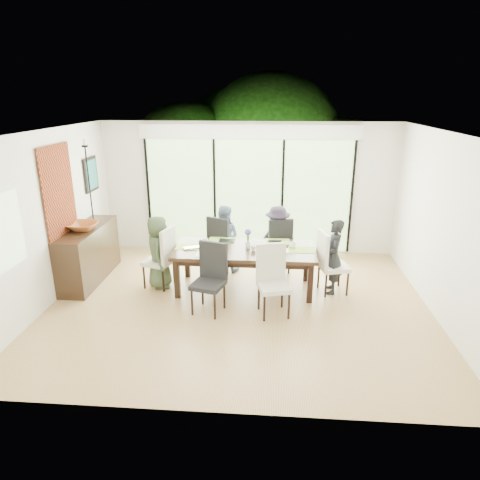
# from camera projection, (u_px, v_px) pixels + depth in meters

# --- Properties ---
(floor) EXTENTS (6.00, 5.00, 0.01)m
(floor) POSITION_uv_depth(u_px,v_px,m) (239.00, 304.00, 6.90)
(floor) COLOR olive
(floor) RESTS_ON ground
(ceiling) EXTENTS (6.00, 5.00, 0.01)m
(ceiling) POSITION_uv_depth(u_px,v_px,m) (239.00, 131.00, 6.02)
(ceiling) COLOR white
(ceiling) RESTS_ON wall_back
(wall_back) EXTENTS (6.00, 0.02, 2.70)m
(wall_back) POSITION_uv_depth(u_px,v_px,m) (249.00, 189.00, 8.82)
(wall_back) COLOR silver
(wall_back) RESTS_ON floor
(wall_front) EXTENTS (6.00, 0.02, 2.70)m
(wall_front) POSITION_uv_depth(u_px,v_px,m) (218.00, 299.00, 4.09)
(wall_front) COLOR silver
(wall_front) RESTS_ON floor
(wall_left) EXTENTS (0.02, 5.00, 2.70)m
(wall_left) POSITION_uv_depth(u_px,v_px,m) (47.00, 219.00, 6.68)
(wall_left) COLOR white
(wall_left) RESTS_ON floor
(wall_right) EXTENTS (0.02, 5.00, 2.70)m
(wall_right) POSITION_uv_depth(u_px,v_px,m) (444.00, 228.00, 6.23)
(wall_right) COLOR silver
(wall_right) RESTS_ON floor
(glass_doors) EXTENTS (4.20, 0.02, 2.30)m
(glass_doors) POSITION_uv_depth(u_px,v_px,m) (248.00, 196.00, 8.83)
(glass_doors) COLOR #598C3F
(glass_doors) RESTS_ON wall_back
(blinds_header) EXTENTS (4.40, 0.06, 0.28)m
(blinds_header) POSITION_uv_depth(u_px,v_px,m) (249.00, 132.00, 8.40)
(blinds_header) COLOR white
(blinds_header) RESTS_ON wall_back
(mullion_a) EXTENTS (0.05, 0.04, 2.30)m
(mullion_a) POSITION_uv_depth(u_px,v_px,m) (149.00, 195.00, 8.98)
(mullion_a) COLOR black
(mullion_a) RESTS_ON wall_back
(mullion_b) EXTENTS (0.05, 0.04, 2.30)m
(mullion_b) POSITION_uv_depth(u_px,v_px,m) (215.00, 196.00, 8.88)
(mullion_b) COLOR black
(mullion_b) RESTS_ON wall_back
(mullion_c) EXTENTS (0.05, 0.04, 2.30)m
(mullion_c) POSITION_uv_depth(u_px,v_px,m) (282.00, 197.00, 8.77)
(mullion_c) COLOR black
(mullion_c) RESTS_ON wall_back
(mullion_d) EXTENTS (0.05, 0.04, 2.30)m
(mullion_d) POSITION_uv_depth(u_px,v_px,m) (351.00, 198.00, 8.67)
(mullion_d) COLOR black
(mullion_d) RESTS_ON wall_back
(side_window) EXTENTS (0.02, 0.90, 1.00)m
(side_window) POSITION_uv_depth(u_px,v_px,m) (1.00, 234.00, 5.49)
(side_window) COLOR #8CAD7F
(side_window) RESTS_ON wall_left
(deck) EXTENTS (6.00, 1.80, 0.10)m
(deck) POSITION_uv_depth(u_px,v_px,m) (250.00, 239.00, 10.12)
(deck) COLOR brown
(deck) RESTS_ON ground
(rail_top) EXTENTS (6.00, 0.08, 0.06)m
(rail_top) POSITION_uv_depth(u_px,v_px,m) (252.00, 206.00, 10.68)
(rail_top) COLOR brown
(rail_top) RESTS_ON deck
(foliage_left) EXTENTS (3.20, 3.20, 3.20)m
(foliage_left) POSITION_uv_depth(u_px,v_px,m) (188.00, 163.00, 11.46)
(foliage_left) COLOR #14380F
(foliage_left) RESTS_ON ground
(foliage_mid) EXTENTS (4.00, 4.00, 4.00)m
(foliage_mid) POSITION_uv_depth(u_px,v_px,m) (270.00, 148.00, 11.75)
(foliage_mid) COLOR #14380F
(foliage_mid) RESTS_ON ground
(foliage_right) EXTENTS (2.80, 2.80, 2.80)m
(foliage_right) POSITION_uv_depth(u_px,v_px,m) (339.00, 173.00, 11.04)
(foliage_right) COLOR #14380F
(foliage_right) RESTS_ON ground
(foliage_far) EXTENTS (3.60, 3.60, 3.60)m
(foliage_far) POSITION_uv_depth(u_px,v_px,m) (236.00, 151.00, 12.54)
(foliage_far) COLOR #14380F
(foliage_far) RESTS_ON ground
(table_top) EXTENTS (2.37, 1.09, 0.06)m
(table_top) POSITION_uv_depth(u_px,v_px,m) (245.00, 250.00, 7.20)
(table_top) COLOR black
(table_top) RESTS_ON floor
(table_apron) EXTENTS (2.17, 0.89, 0.10)m
(table_apron) POSITION_uv_depth(u_px,v_px,m) (245.00, 255.00, 7.23)
(table_apron) COLOR black
(table_apron) RESTS_ON floor
(table_leg_fl) EXTENTS (0.09, 0.09, 0.68)m
(table_leg_fl) POSITION_uv_depth(u_px,v_px,m) (177.00, 279.00, 6.99)
(table_leg_fl) COLOR black
(table_leg_fl) RESTS_ON floor
(table_leg_fr) EXTENTS (0.09, 0.09, 0.68)m
(table_leg_fr) POSITION_uv_depth(u_px,v_px,m) (310.00, 283.00, 6.83)
(table_leg_fr) COLOR black
(table_leg_fr) RESTS_ON floor
(table_leg_bl) EXTENTS (0.09, 0.09, 0.68)m
(table_leg_bl) POSITION_uv_depth(u_px,v_px,m) (187.00, 259.00, 7.80)
(table_leg_bl) COLOR black
(table_leg_bl) RESTS_ON floor
(table_leg_br) EXTENTS (0.09, 0.09, 0.68)m
(table_leg_br) POSITION_uv_depth(u_px,v_px,m) (306.00, 263.00, 7.64)
(table_leg_br) COLOR black
(table_leg_br) RESTS_ON floor
(chair_left_end) EXTENTS (0.56, 0.56, 1.09)m
(chair_left_end) POSITION_uv_depth(u_px,v_px,m) (158.00, 257.00, 7.36)
(chair_left_end) COLOR beige
(chair_left_end) RESTS_ON floor
(chair_right_end) EXTENTS (0.55, 0.55, 1.09)m
(chair_right_end) POSITION_uv_depth(u_px,v_px,m) (334.00, 262.00, 7.14)
(chair_right_end) COLOR white
(chair_right_end) RESTS_ON floor
(chair_far_left) EXTENTS (0.60, 0.60, 1.09)m
(chair_far_left) POSITION_uv_depth(u_px,v_px,m) (224.00, 242.00, 8.09)
(chair_far_left) COLOR black
(chair_far_left) RESTS_ON floor
(chair_far_right) EXTENTS (0.56, 0.56, 1.09)m
(chair_far_right) POSITION_uv_depth(u_px,v_px,m) (277.00, 244.00, 8.01)
(chair_far_right) COLOR black
(chair_far_right) RESTS_ON floor
(chair_near_left) EXTENTS (0.56, 0.56, 1.09)m
(chair_near_left) POSITION_uv_depth(u_px,v_px,m) (208.00, 279.00, 6.47)
(chair_near_left) COLOR black
(chair_near_left) RESTS_ON floor
(chair_near_right) EXTENTS (0.55, 0.55, 1.09)m
(chair_near_right) POSITION_uv_depth(u_px,v_px,m) (274.00, 282.00, 6.40)
(chair_near_right) COLOR beige
(chair_near_right) RESTS_ON floor
(person_left_end) EXTENTS (0.46, 0.64, 1.27)m
(person_left_end) POSITION_uv_depth(u_px,v_px,m) (159.00, 252.00, 7.33)
(person_left_end) COLOR #3C4D33
(person_left_end) RESTS_ON floor
(person_right_end) EXTENTS (0.39, 0.60, 1.27)m
(person_right_end) POSITION_uv_depth(u_px,v_px,m) (333.00, 257.00, 7.11)
(person_right_end) COLOR black
(person_right_end) RESTS_ON floor
(person_far_left) EXTENTS (0.66, 0.48, 1.27)m
(person_far_left) POSITION_uv_depth(u_px,v_px,m) (224.00, 238.00, 8.04)
(person_far_left) COLOR #6F84A1
(person_far_left) RESTS_ON floor
(person_far_right) EXTENTS (0.66, 0.48, 1.27)m
(person_far_right) POSITION_uv_depth(u_px,v_px,m) (277.00, 239.00, 7.96)
(person_far_right) COLOR #261F2F
(person_far_right) RESTS_ON floor
(placemat_left) EXTENTS (0.43, 0.32, 0.01)m
(placemat_left) POSITION_uv_depth(u_px,v_px,m) (189.00, 247.00, 7.26)
(placemat_left) COLOR #92A53B
(placemat_left) RESTS_ON table_top
(placemat_right) EXTENTS (0.43, 0.32, 0.01)m
(placemat_right) POSITION_uv_depth(u_px,v_px,m) (302.00, 250.00, 7.12)
(placemat_right) COLOR #7CA139
(placemat_right) RESTS_ON table_top
(placemat_far_l) EXTENTS (0.43, 0.32, 0.01)m
(placemat_far_l) POSITION_uv_depth(u_px,v_px,m) (221.00, 240.00, 7.60)
(placemat_far_l) COLOR #72A43A
(placemat_far_l) RESTS_ON table_top
(placemat_far_r) EXTENTS (0.43, 0.32, 0.01)m
(placemat_far_r) POSITION_uv_depth(u_px,v_px,m) (277.00, 241.00, 7.52)
(placemat_far_r) COLOR #87B13F
(placemat_far_r) RESTS_ON table_top
(placemat_paper) EXTENTS (0.43, 0.32, 0.01)m
(placemat_paper) POSITION_uv_depth(u_px,v_px,m) (210.00, 254.00, 6.95)
(placemat_paper) COLOR white
(placemat_paper) RESTS_ON table_top
(tablet_far_l) EXTENTS (0.26, 0.18, 0.01)m
(tablet_far_l) POSITION_uv_depth(u_px,v_px,m) (226.00, 241.00, 7.54)
(tablet_far_l) COLOR black
(tablet_far_l) RESTS_ON table_top
(tablet_far_r) EXTENTS (0.24, 0.17, 0.01)m
(tablet_far_r) POSITION_uv_depth(u_px,v_px,m) (275.00, 242.00, 7.48)
(tablet_far_r) COLOR black
(tablet_far_r) RESTS_ON table_top
(papers) EXTENTS (0.30, 0.22, 0.00)m
(papers) POSITION_uv_depth(u_px,v_px,m) (287.00, 251.00, 7.09)
(papers) COLOR white
(papers) RESTS_ON table_top
(platter_base) EXTENTS (0.26, 0.26, 0.02)m
(platter_base) POSITION_uv_depth(u_px,v_px,m) (210.00, 253.00, 6.94)
(platter_base) COLOR white
(platter_base) RESTS_ON table_top
(platter_snacks) EXTENTS (0.20, 0.20, 0.01)m
(platter_snacks) POSITION_uv_depth(u_px,v_px,m) (210.00, 252.00, 6.94)
(platter_snacks) COLOR orange
(platter_snacks) RESTS_ON table_top
(vase) EXTENTS (0.08, 0.08, 0.12)m
(vase) POSITION_uv_depth(u_px,v_px,m) (248.00, 244.00, 7.21)
(vase) COLOR silver
(vase) RESTS_ON table_top
(hyacinth_stems) EXTENTS (0.04, 0.04, 0.16)m
(hyacinth_stems) POSITION_uv_depth(u_px,v_px,m) (248.00, 238.00, 7.17)
(hyacinth_stems) COLOR #337226
(hyacinth_stems) RESTS_ON table_top
(hyacinth_blooms) EXTENTS (0.11, 0.11, 0.11)m
(hyacinth_blooms) POSITION_uv_depth(u_px,v_px,m) (248.00, 232.00, 7.14)
(hyacinth_blooms) COLOR #5547B2
(hyacinth_blooms) RESTS_ON table_top
(laptop) EXTENTS (0.38, 0.32, 0.03)m
(laptop) POSITION_uv_depth(u_px,v_px,m) (194.00, 248.00, 7.15)
(laptop) COLOR silver
(laptop) RESTS_ON table_top
(cup_a) EXTENTS (0.17, 0.17, 0.09)m
(cup_a) POSITION_uv_depth(u_px,v_px,m) (205.00, 242.00, 7.37)
(cup_a) COLOR white
(cup_a) RESTS_ON table_top
(cup_b) EXTENTS (0.14, 0.14, 0.09)m
(cup_b) POSITION_uv_depth(u_px,v_px,m) (253.00, 248.00, 7.07)
(cup_b) COLOR white
(cup_b) RESTS_ON table_top
(cup_c) EXTENTS (0.15, 0.15, 0.09)m
(cup_c) POSITION_uv_depth(u_px,v_px,m) (292.00, 245.00, 7.21)
(cup_c) COLOR white
(cup_c) RESTS_ON table_top
(book) EXTENTS (0.23, 0.26, 0.02)m
(book) POSITION_uv_depth(u_px,v_px,m) (260.00, 247.00, 7.21)
(book) COLOR white
(book) RESTS_ON table_top
(sideboard) EXTENTS (0.49, 1.73, 0.97)m
(sideboard) POSITION_uv_depth(u_px,v_px,m) (89.00, 254.00, 7.66)
(sideboard) COLOR black
(sideboard) RESTS_ON floor
(bowl) EXTENTS (0.52, 0.52, 0.13)m
(bowl) POSITION_uv_depth(u_px,v_px,m) (83.00, 226.00, 7.38)
(bowl) COLOR brown
(bowl) RESTS_ON sideboard
(candlestick_base) EXTENTS (0.11, 0.11, 0.04)m
(candlestick_base) POSITION_uv_depth(u_px,v_px,m) (94.00, 221.00, 7.82)
(candlestick_base) COLOR black
(candlestick_base) RESTS_ON sideboard
(candlestick_shaft) EXTENTS (0.03, 0.03, 1.35)m
(candlestick_shaft) POSITION_uv_depth(u_px,v_px,m) (89.00, 184.00, 7.60)
(candlestick_shaft) COLOR black
(candlestick_shaft) RESTS_ON sideboard
(candlestick_pan) EXTENTS (0.11, 0.11, 0.03)m
(candlestick_pan) POSITION_uv_depth(u_px,v_px,m) (85.00, 146.00, 7.38)
(candlestick_pan) COLOR black
(candlestick_pan) RESTS_ON sideboard
(candle) EXTENTS (0.04, 0.04, 0.11)m
(candle) POSITION_uv_depth(u_px,v_px,m) (84.00, 142.00, 7.36)
(candle) COLOR silver
(candle) RESTS_ON sideboard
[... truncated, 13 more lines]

